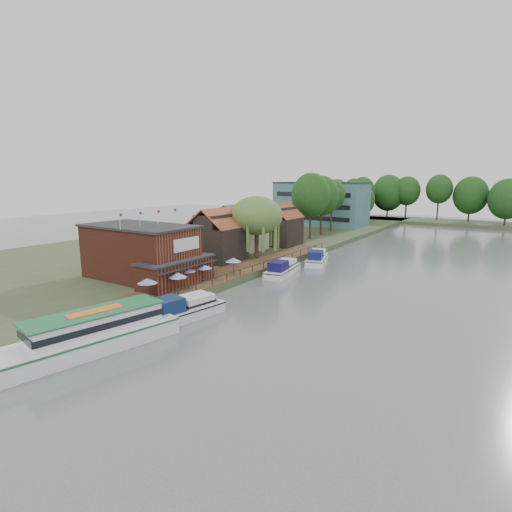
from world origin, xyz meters
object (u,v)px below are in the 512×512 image
Objects in this scene: cruiser_1 at (283,267)px; tour_boat at (88,332)px; hotel_block at (321,203)px; umbrella_4 at (233,266)px; cottage_a at (217,235)px; umbrella_2 at (188,276)px; pub at (151,253)px; umbrella_3 at (203,273)px; cruiser_0 at (182,307)px; willow at (257,228)px; swan at (132,330)px; cruiser_2 at (317,256)px; cottage_c at (280,224)px; umbrella_1 at (178,283)px; cottage_b at (238,227)px; umbrella_0 at (148,289)px.

tour_boat is (-0.29, -32.44, 0.48)m from cruiser_1.
hotel_block is 10.69× the size of umbrella_4.
cottage_a is (7.00, -56.00, -1.90)m from hotel_block.
pub is at bearing -177.11° from umbrella_2.
cruiser_0 is at bearing -60.65° from umbrella_3.
cruiser_0 is at bearing -59.21° from cottage_a.
tour_boat is (-1.22, -10.02, 0.39)m from cruiser_0.
willow reaches higher than swan.
cruiser_2 reaches higher than swan.
pub is 8.42× the size of umbrella_2.
cottage_c is at bearing 86.99° from cottage_a.
umbrella_1 is at bearing -83.23° from umbrella_3.
cottage_b is at bearing 112.26° from umbrella_1.
pub is 45.45× the size of swan.
hotel_block is at bearing 102.20° from cottage_c.
umbrella_0 is 0.24× the size of cruiser_2.
umbrella_1 and umbrella_4 have the same top height.
cottage_b is at bearing 99.09° from pub.
tour_boat is at bearing -78.06° from cottage_c.
hotel_block reaches higher than cruiser_1.
cottage_b is 0.95× the size of cruiser_2.
umbrella_1 is 0.24× the size of cruiser_2.
cottage_a is at bearing -155.87° from cruiser_2.
swan is at bearing -75.33° from umbrella_3.
cruiser_0 is (8.44, -26.72, -4.90)m from willow.
tour_boat is (3.45, -14.18, -0.59)m from umbrella_1.
umbrella_0 is (6.40, -6.32, -2.36)m from pub.
hotel_block reaches higher than pub.
umbrella_4 is (8.43, -6.87, -2.96)m from cottage_a.
willow is 0.98× the size of cruiser_0.
cottage_b reaches higher than tour_boat.
pub is 20.10m from tour_boat.
cottage_b is at bearing 112.34° from umbrella_2.
pub is 25.33m from cottage_b.
swan is at bearing -96.21° from cruiser_0.
umbrella_2 is at bearing 109.45° from swan.
pub is at bearing 159.39° from cruiser_0.
willow reaches higher than cottage_c.
umbrella_4 is at bearing -76.21° from hotel_block.
hotel_block reaches higher than cruiser_0.
umbrella_3 is (0.26, 9.00, 0.00)m from umbrella_0.
swan is (14.51, -37.06, -5.03)m from cottage_b.
cottage_a is 19.64m from umbrella_1.
willow is at bearing 112.24° from tour_boat.
pub is 14.10m from cruiser_0.
willow is at bearing 116.29° from cruiser_0.
umbrella_0 is 14.49m from umbrella_4.
hotel_block is 80.45m from cruiser_0.
umbrella_1 is (8.28, -17.56, -2.96)m from cottage_a.
cruiser_0 is at bearing 75.03° from swan.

